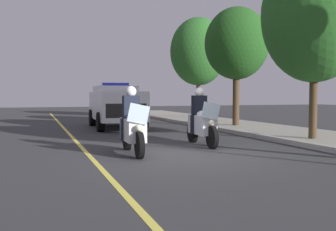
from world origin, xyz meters
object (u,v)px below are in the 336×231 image
object	(u,v)px
police_motorcycle_lead_right	(202,122)
tree_mid_block	(315,15)
police_suv	(116,104)
tree_far_back	(237,44)
cyclist_background	(142,106)
police_motorcycle_lead_left	(133,126)
tree_behind_suv	(198,52)

from	to	relation	value
police_motorcycle_lead_right	tree_mid_block	bearing A→B (deg)	84.92
police_suv	tree_mid_block	bearing A→B (deg)	34.71
tree_mid_block	tree_far_back	bearing A→B (deg)	175.93
police_motorcycle_lead_right	cyclist_background	distance (m)	11.77
police_motorcycle_lead_right	tree_mid_block	distance (m)	5.04
police_motorcycle_lead_left	police_motorcycle_lead_right	distance (m)	2.47
tree_behind_suv	police_motorcycle_lead_left	bearing A→B (deg)	-30.88
police_motorcycle_lead_left	tree_far_back	world-z (taller)	tree_far_back
police_motorcycle_lead_left	police_suv	world-z (taller)	police_suv
tree_far_back	tree_behind_suv	world-z (taller)	tree_behind_suv
tree_far_back	tree_behind_suv	bearing A→B (deg)	170.95
tree_mid_block	tree_behind_suv	distance (m)	12.13
cyclist_background	tree_behind_suv	xyz separation A→B (m)	(-0.03, 3.72, 3.39)
police_motorcycle_lead_left	police_motorcycle_lead_right	bearing A→B (deg)	110.28
cyclist_background	police_motorcycle_lead_right	bearing A→B (deg)	-7.20
cyclist_background	tree_behind_suv	world-z (taller)	tree_behind_suv
police_suv	tree_behind_suv	size ratio (longest dim) A/B	0.79
police_motorcycle_lead_left	police_suv	xyz separation A→B (m)	(-7.61, 1.17, 0.37)
police_motorcycle_lead_right	tree_far_back	size ratio (longest dim) A/B	0.40
police_motorcycle_lead_right	tree_far_back	distance (m)	7.36
police_suv	cyclist_background	xyz separation A→B (m)	(-4.92, 2.62, -0.22)
police_motorcycle_lead_left	cyclist_background	bearing A→B (deg)	163.16
tree_behind_suv	tree_mid_block	bearing A→B (deg)	-6.77
police_motorcycle_lead_right	tree_mid_block	xyz separation A→B (m)	(0.33, 3.76, 3.33)
police_motorcycle_lead_right	tree_far_back	xyz separation A→B (m)	(-5.20, 4.16, 3.14)
cyclist_background	police_suv	bearing A→B (deg)	-28.05
police_suv	tree_far_back	bearing A→B (deg)	73.64
police_motorcycle_lead_right	cyclist_background	world-z (taller)	police_motorcycle_lead_right
police_motorcycle_lead_left	tree_mid_block	bearing A→B (deg)	94.90
police_motorcycle_lead_left	police_motorcycle_lead_right	xyz separation A→B (m)	(-0.86, 2.32, 0.00)
police_motorcycle_lead_right	cyclist_background	bearing A→B (deg)	172.80
police_motorcycle_lead_left	tree_behind_suv	xyz separation A→B (m)	(-12.56, 7.51, 3.53)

